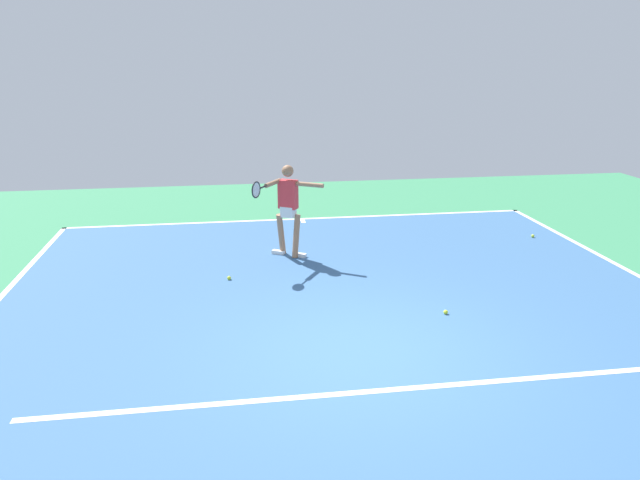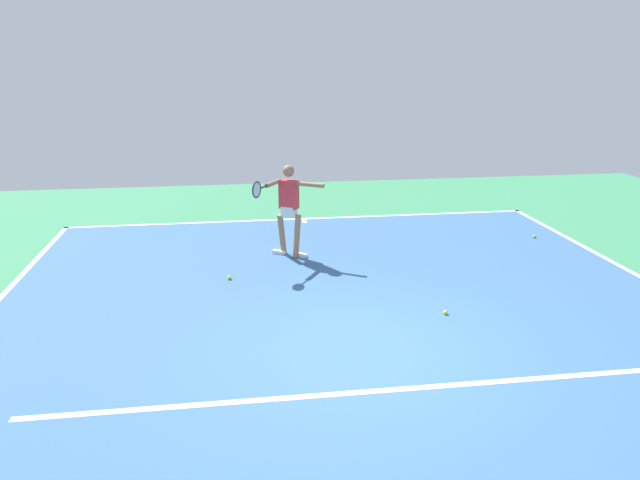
{
  "view_description": "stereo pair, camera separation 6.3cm",
  "coord_description": "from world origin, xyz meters",
  "px_view_note": "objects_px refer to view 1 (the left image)",
  "views": [
    {
      "loc": [
        1.64,
        6.82,
        3.62
      ],
      "look_at": [
        0.28,
        -2.03,
        0.9
      ],
      "focal_mm": 34.14,
      "sensor_mm": 36.0,
      "label": 1
    },
    {
      "loc": [
        1.57,
        6.83,
        3.62
      ],
      "look_at": [
        0.28,
        -2.03,
        0.9
      ],
      "focal_mm": 34.14,
      "sensor_mm": 36.0,
      "label": 2
    }
  ],
  "objects_px": {
    "tennis_player": "(288,205)",
    "tennis_ball_near_player": "(229,278)",
    "tennis_ball_centre_court": "(533,236)",
    "tennis_ball_by_baseline": "(446,312)"
  },
  "relations": [
    {
      "from": "tennis_player",
      "to": "tennis_ball_centre_court",
      "type": "height_order",
      "value": "tennis_player"
    },
    {
      "from": "tennis_player",
      "to": "tennis_ball_near_player",
      "type": "relative_size",
      "value": 26.26
    },
    {
      "from": "tennis_player",
      "to": "tennis_ball_by_baseline",
      "type": "xyz_separation_m",
      "value": [
        -2.0,
        3.03,
        -0.96
      ]
    },
    {
      "from": "tennis_ball_centre_court",
      "to": "tennis_ball_near_player",
      "type": "distance_m",
      "value": 6.45
    },
    {
      "from": "tennis_ball_centre_court",
      "to": "tennis_ball_by_baseline",
      "type": "bearing_deg",
      "value": 47.84
    },
    {
      "from": "tennis_player",
      "to": "tennis_ball_by_baseline",
      "type": "bearing_deg",
      "value": 155.21
    },
    {
      "from": "tennis_player",
      "to": "tennis_ball_near_player",
      "type": "bearing_deg",
      "value": 76.7
    },
    {
      "from": "tennis_ball_centre_court",
      "to": "tennis_ball_near_player",
      "type": "bearing_deg",
      "value": 13.98
    },
    {
      "from": "tennis_player",
      "to": "tennis_ball_centre_court",
      "type": "relative_size",
      "value": 26.26
    },
    {
      "from": "tennis_ball_centre_court",
      "to": "tennis_ball_near_player",
      "type": "xyz_separation_m",
      "value": [
        6.26,
        1.56,
        0.0
      ]
    }
  ]
}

